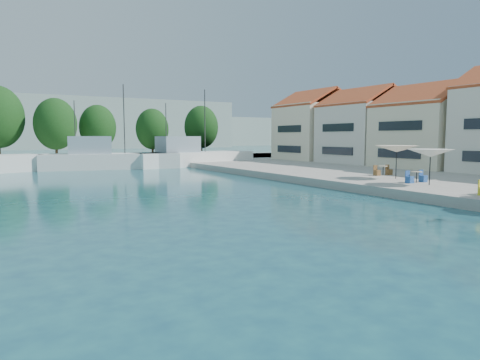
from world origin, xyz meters
TOP-DOWN VIEW (x-y plane):
  - quay_right at (22.00, 30.00)m, footprint 32.00×92.00m
  - quay_far at (-8.00, 67.00)m, footprint 90.00×16.00m
  - hill_east at (40.00, 180.00)m, footprint 140.00×40.00m
  - building_04 at (24.00, 33.00)m, footprint 9.00×8.80m
  - building_05 at (24.00, 42.00)m, footprint 8.40×8.80m
  - building_06 at (24.00, 51.00)m, footprint 9.00×8.80m
  - trawler_03 at (-3.28, 55.17)m, footprint 15.89×6.83m
  - trawler_04 at (7.18, 54.84)m, footprint 16.29×5.93m
  - tree_05 at (-7.16, 68.90)m, footprint 5.74×5.74m
  - tree_06 at (-1.18, 70.39)m, footprint 5.32×5.32m
  - tree_07 at (6.88, 69.45)m, footprint 5.09×5.09m
  - tree_08 at (14.72, 68.21)m, footprint 5.52×5.52m
  - umbrella_white at (9.64, 22.14)m, footprint 2.92×2.92m
  - umbrella_cream at (11.24, 26.15)m, footprint 3.14×3.14m
  - cafe_table_02 at (10.27, 23.60)m, footprint 1.82×0.70m
  - cafe_table_03 at (12.71, 28.68)m, footprint 1.82×0.70m

SIDE VIEW (x-z plane):
  - quay_right at x=22.00m, z-range 0.00..0.60m
  - quay_far at x=-8.00m, z-range 0.00..0.60m
  - cafe_table_02 at x=10.27m, z-range 0.51..1.27m
  - cafe_table_03 at x=12.71m, z-range 0.51..1.27m
  - trawler_04 at x=7.18m, z-range -4.03..6.17m
  - trawler_03 at x=-3.28m, z-range -4.03..6.17m
  - umbrella_white at x=9.64m, z-range 1.52..3.85m
  - umbrella_cream at x=11.24m, z-range 1.59..4.07m
  - tree_07 at x=6.88m, z-range 1.18..8.71m
  - building_04 at x=24.00m, z-range 0.42..9.62m
  - tree_06 at x=-1.18m, z-range 1.21..9.08m
  - building_05 at x=24.00m, z-range 0.41..10.11m
  - tree_08 at x=14.72m, z-range 1.23..9.40m
  - building_06 at x=24.00m, z-range 0.40..10.60m
  - tree_05 at x=-7.16m, z-range 1.25..9.74m
  - hill_east at x=40.00m, z-range 0.00..12.00m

